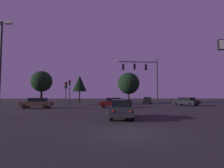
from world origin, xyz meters
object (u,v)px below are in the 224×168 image
Objects in this scene: traffic_signal_mast_arm at (145,73)px; car_nearside_lane at (122,109)px; car_far_lane at (147,100)px; tree_behind_sign at (129,83)px; tree_center_horizon at (42,82)px; car_crossing_right at (113,102)px; traffic_light_corner_right at (70,88)px; parking_lot_lamp_post at (1,56)px; car_parked_lot at (186,101)px; tree_left_far at (80,83)px; traffic_light_corner_left at (66,90)px; car_crossing_left at (37,103)px.

car_nearside_lane is at bearing -109.63° from traffic_signal_mast_arm.
traffic_signal_mast_arm is 15.37m from car_far_lane.
tree_behind_sign is 20.84m from tree_center_horizon.
tree_center_horizon reaches higher than car_crossing_right.
parking_lot_lamp_post is at bearing -99.40° from traffic_light_corner_right.
car_far_lane is at bearing 119.70° from car_parked_lot.
tree_left_far is 14.25m from tree_center_horizon.
car_nearside_lane is 1.05× the size of car_crossing_right.
car_parked_lot is 0.60× the size of parking_lot_lamp_post.
car_far_lane is (15.29, 16.47, -1.90)m from traffic_light_corner_left.
traffic_light_corner_right reaches higher than car_crossing_right.
car_far_lane is at bearing -43.76° from tree_behind_sign.
parking_lot_lamp_post reaches higher than car_parked_lot.
traffic_light_corner_left is at bearing -168.99° from traffic_signal_mast_arm.
tree_behind_sign reaches higher than traffic_light_corner_right.
traffic_light_corner_left is 0.49× the size of tree_behind_sign.
car_parked_lot is at bearing 20.16° from traffic_light_corner_left.
car_parked_lot is (13.69, 4.84, 0.00)m from car_crossing_right.
tree_left_far is at bearing 87.11° from parking_lot_lamp_post.
tree_left_far is at bearing 121.48° from traffic_signal_mast_arm.
car_nearside_lane is at bearing -56.94° from tree_center_horizon.
traffic_light_corner_left is 23.30m from tree_behind_sign.
parking_lot_lamp_post is 1.21× the size of tree_center_horizon.
traffic_signal_mast_arm is at bearing -104.45° from car_far_lane.
car_nearside_lane is 31.73m from tree_behind_sign.
car_crossing_right is 0.51× the size of parking_lot_lamp_post.
tree_left_far is at bearing 66.83° from tree_center_horizon.
parking_lot_lamp_post is at bearing -127.75° from car_crossing_right.
car_crossing_left is 25.57m from car_parked_lot.
car_far_lane is 23.48m from tree_center_horizon.
traffic_light_corner_left is 13.08m from car_nearside_lane.
traffic_light_corner_right is at bearing 96.24° from traffic_light_corner_left.
traffic_light_corner_left is 21.83m from car_parked_lot.
car_crossing_right is 16.26m from car_far_lane.
parking_lot_lamp_post reaches higher than tree_left_far.
car_nearside_lane is (7.54, -16.58, -2.43)m from traffic_light_corner_right.
car_crossing_right is 0.54× the size of tree_behind_sign.
tree_left_far is at bearing 103.70° from car_nearside_lane.
car_crossing_right is at bearing -160.52° from car_parked_lot.
car_parked_lot is 16.13m from tree_behind_sign.
parking_lot_lamp_post reaches higher than tree_behind_sign.
car_crossing_left is at bearing -165.72° from car_parked_lot.
tree_behind_sign reaches higher than tree_center_horizon.
car_nearside_lane is at bearing -4.01° from parking_lot_lamp_post.
traffic_light_corner_left is 12.98m from tree_center_horizon.
tree_behind_sign is at bearing 60.57° from traffic_light_corner_left.
car_parked_lot is 0.67× the size of tree_left_far.
traffic_light_corner_left reaches higher than car_far_lane.
car_parked_lot is at bearing -36.55° from tree_left_far.
car_nearside_lane is 13.58m from car_crossing_right.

